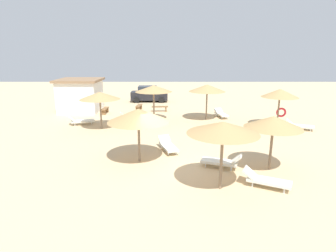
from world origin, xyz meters
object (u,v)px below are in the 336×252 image
object	(u,v)px
parasol_1	(139,115)
bench_1	(139,107)
parasol_3	(281,94)
bench_2	(106,110)
parked_car	(150,94)
lounger_4	(266,180)
beach_cabana	(81,95)
lounger_0	(81,120)
parasol_4	(274,122)
parasol_5	(208,88)
lounger_5	(222,114)
parasol_2	(224,128)
lounger_1	(168,145)
lounger_6	(132,117)
parasol_0	(100,96)
parasol_6	(154,89)
bench_0	(160,108)
lounger_2	(223,161)
lounger_3	(300,125)

from	to	relation	value
parasol_1	bench_1	bearing A→B (deg)	95.83
parasol_3	bench_2	size ratio (longest dim) A/B	1.86
parasol_1	parked_car	xyz separation A→B (m)	(-0.68, 17.80, -1.54)
parasol_1	lounger_4	size ratio (longest dim) A/B	1.52
parked_car	beach_cabana	size ratio (longest dim) A/B	1.02
parasol_3	lounger_0	size ratio (longest dim) A/B	1.42
parasol_1	parasol_4	world-z (taller)	parasol_1
parasol_5	lounger_5	xyz separation A→B (m)	(1.39, 0.98, -2.26)
parasol_2	lounger_4	bearing A→B (deg)	4.40
lounger_1	parked_car	xyz separation A→B (m)	(-2.10, 16.22, 0.51)
parasol_5	lounger_6	bearing A→B (deg)	-175.41
parasol_0	bench_1	bearing A→B (deg)	73.09
parasol_1	parasol_6	world-z (taller)	parasol_6
parasol_4	bench_1	xyz separation A→B (m)	(-7.45, 13.87, -1.92)
parasol_5	parasol_4	bearing A→B (deg)	-80.76
lounger_4	lounger_6	size ratio (longest dim) A/B	1.01
bench_0	bench_1	world-z (taller)	same
lounger_6	bench_1	size ratio (longest dim) A/B	1.28
lounger_0	bench_1	bearing A→B (deg)	54.88
lounger_2	bench_1	distance (m)	14.65
bench_1	parked_car	distance (m)	5.01
lounger_1	parked_car	bearing A→B (deg)	97.37
parasol_2	beach_cabana	distance (m)	18.49
lounger_1	bench_0	bearing A→B (deg)	93.94
parasol_2	lounger_6	bearing A→B (deg)	113.44
parasol_0	lounger_0	bearing A→B (deg)	147.35
lounger_5	lounger_6	xyz separation A→B (m)	(-7.35, -1.46, 0.01)
bench_1	parasol_1	bearing A→B (deg)	-84.17
parasol_2	parasol_3	xyz separation A→B (m)	(5.86, 9.56, -0.05)
parasol_1	lounger_6	xyz separation A→B (m)	(-1.45, 8.50, -2.04)
parasol_3	lounger_4	xyz separation A→B (m)	(-4.00, -9.42, -2.16)
parasol_4	lounger_1	world-z (taller)	parasol_4
parasol_6	lounger_1	bearing A→B (deg)	-80.99
parasol_0	parasol_3	world-z (taller)	parasol_3
parasol_4	lounger_3	distance (m)	8.57
parasol_2	parasol_4	bearing A→B (deg)	36.01
parasol_2	lounger_4	xyz separation A→B (m)	(1.86, 0.14, -2.21)
lounger_5	parasol_0	bearing A→B (deg)	-158.05
parasol_5	bench_1	bearing A→B (deg)	146.40
lounger_0	parked_car	distance (m)	11.32
lounger_4	bench_2	bearing A→B (deg)	123.92
parasol_5	bench_2	xyz separation A→B (m)	(-8.71, 2.45, -2.22)
parasol_3	lounger_3	xyz separation A→B (m)	(1.31, -0.64, -2.16)
parasol_2	parasol_1	bearing A→B (deg)	140.14
lounger_4	beach_cabana	xyz separation A→B (m)	(-11.98, 15.30, 1.19)
parasol_2	parasol_6	xyz separation A→B (m)	(-3.19, 11.47, 0.06)
parasol_6	lounger_3	world-z (taller)	parasol_6
parasol_5	lounger_6	size ratio (longest dim) A/B	1.47
bench_0	bench_1	size ratio (longest dim) A/B	0.99
bench_0	beach_cabana	world-z (taller)	beach_cabana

